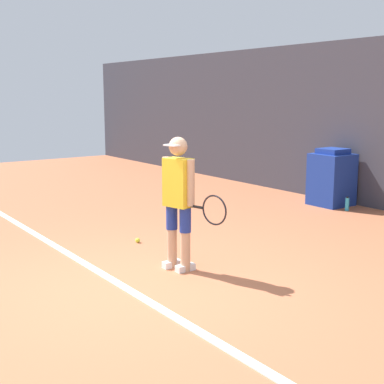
{
  "coord_description": "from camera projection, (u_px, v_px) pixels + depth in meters",
  "views": [
    {
      "loc": [
        4.84,
        -2.86,
        2.09
      ],
      "look_at": [
        -0.29,
        0.84,
        0.93
      ],
      "focal_mm": 50.0,
      "sensor_mm": 36.0,
      "label": 1
    }
  ],
  "objects": [
    {
      "name": "court_baseline",
      "position": [
        130.0,
        290.0,
        5.77
      ],
      "size": [
        21.6,
        0.1,
        0.01
      ],
      "color": "white",
      "rests_on": "ground_plane"
    },
    {
      "name": "tennis_player",
      "position": [
        179.0,
        197.0,
        6.32
      ],
      "size": [
        0.95,
        0.34,
        1.6
      ],
      "rotation": [
        0.0,
        0.0,
        0.22
      ],
      "color": "tan",
      "rests_on": "ground_plane"
    },
    {
      "name": "covered_chair",
      "position": [
        332.0,
        178.0,
        10.16
      ],
      "size": [
        0.67,
        0.69,
        1.09
      ],
      "color": "navy",
      "rests_on": "ground_plane"
    },
    {
      "name": "tennis_ball",
      "position": [
        138.0,
        240.0,
        7.64
      ],
      "size": [
        0.07,
        0.07,
        0.07
      ],
      "color": "#D1E533",
      "rests_on": "ground_plane"
    },
    {
      "name": "water_bottle",
      "position": [
        347.0,
        204.0,
        9.73
      ],
      "size": [
        0.07,
        0.07,
        0.26
      ],
      "color": "#33ADD6",
      "rests_on": "ground_plane"
    },
    {
      "name": "ground_plane",
      "position": [
        146.0,
        287.0,
        5.88
      ],
      "size": [
        24.0,
        24.0,
        0.0
      ],
      "primitive_type": "plane",
      "color": "#B76642"
    }
  ]
}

